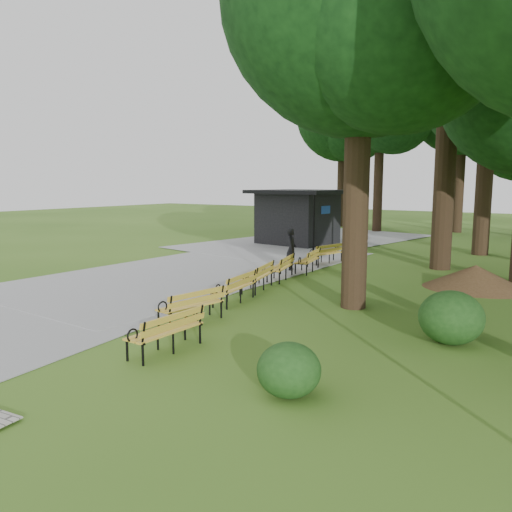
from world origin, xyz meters
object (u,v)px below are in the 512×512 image
Objects in this scene: bench_3 at (257,276)px; lawn_tree_4 at (490,89)px; bench_1 at (191,306)px; bench_6 at (325,254)px; person at (291,249)px; dirt_mound at (475,277)px; lamp_post at (351,202)px; bench_4 at (280,267)px; lawn_tree_2 at (454,2)px; kiosk at (297,217)px; bench_0 at (165,331)px; bench_5 at (307,261)px; bench_2 at (234,288)px.

lawn_tree_4 is (4.45, 12.66, 7.24)m from bench_3.
bench_3 is at bearing -160.15° from bench_1.
person is at bearing 5.47° from bench_6.
person is 0.60× the size of dirt_mound.
lamp_post is at bearing -162.80° from bench_1.
lawn_tree_2 is (4.17, 5.53, 9.68)m from bench_4.
lamp_post is at bearing 172.87° from bench_3.
bench_1 is at bearing 21.47° from bench_6.
kiosk is 18.85m from bench_0.
kiosk is 2.55× the size of bench_5.
lawn_tree_4 is at bearing 140.31° from bench_5.
bench_3 is 0.18× the size of lawn_tree_4.
bench_3 is 3.86m from bench_5.
bench_2 is at bearing -1.79° from bench_3.
bench_0 is 0.14× the size of lawn_tree_2.
lamp_post is 0.25× the size of lawn_tree_2.
lawn_tree_4 reaches higher than bench_4.
dirt_mound is 11.36m from lawn_tree_4.
lamp_post is 9.83m from dirt_mound.
bench_2 and bench_5 have the same top height.
bench_4 is (-0.28, 1.88, 0.00)m from bench_3.
person is 0.89× the size of bench_2.
bench_6 is at bearing -79.61° from lamp_post.
bench_0 and bench_6 have the same top height.
dirt_mound is at bearing -41.72° from lamp_post.
lawn_tree_2 is at bearing 119.03° from bench_5.
bench_2 reaches higher than dirt_mound.
bench_2 is 1.00× the size of bench_3.
person is 11.06m from lawn_tree_2.
lawn_tree_2 is at bearing 121.41° from bench_6.
kiosk is at bearing -126.90° from bench_6.
bench_1 is 15.41m from lawn_tree_2.
dirt_mound is at bearing 129.38° from bench_2.
bench_6 is (-0.24, 4.15, 0.00)m from bench_4.
lawn_tree_2 is at bearing 173.96° from bench_1.
bench_3 and bench_5 have the same top height.
bench_6 is (-0.93, 7.87, 0.00)m from bench_2.
kiosk is 14.37m from bench_2.
dirt_mound is 1.47× the size of bench_0.
lawn_tree_4 is (5.78, 2.21, 5.21)m from lamp_post.
lawn_tree_2 is (3.49, 9.25, 9.68)m from bench_2.
bench_2 is 7.93m from bench_6.
bench_2 is 5.73m from bench_5.
bench_0 is (-4.03, -10.18, 0.05)m from dirt_mound.
bench_2 is (1.28, -5.56, -0.40)m from person.
kiosk reaches higher than bench_5.
lamp_post is 10.73m from bench_3.
lawn_tree_2 reaches higher than bench_4.
bench_3 is at bearing 167.67° from person.
person is 5.72m from bench_2.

